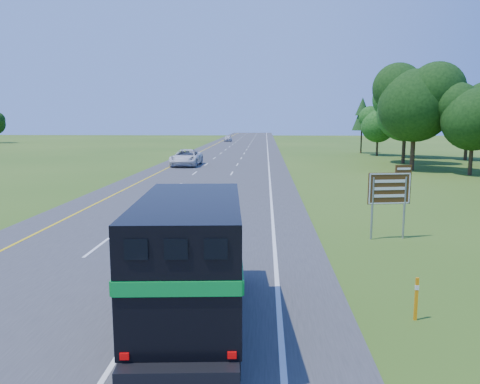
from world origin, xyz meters
The scene contains 7 objects.
road centered at (0.00, 50.00, 0.02)m, with size 15.00×260.00×0.04m, color #38383A.
lane_markings centered at (0.00, 50.00, 0.04)m, with size 11.15×260.00×0.01m.
horse_truck centered at (3.25, 3.95, 1.84)m, with size 2.92×7.75×3.36m.
white_suv centered at (-3.91, 45.47, 0.96)m, with size 3.04×6.59×1.83m, color silver.
far_car centered at (-3.90, 105.43, 0.75)m, with size 1.68×4.18×1.42m, color silver.
exit_sign centered at (10.57, 13.18, 2.14)m, with size 1.93×0.38×3.30m.
delineator centered at (9.09, 4.56, 0.63)m, with size 0.10×0.05×1.17m.
Camera 1 is at (5.08, -7.39, 5.26)m, focal length 35.00 mm.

